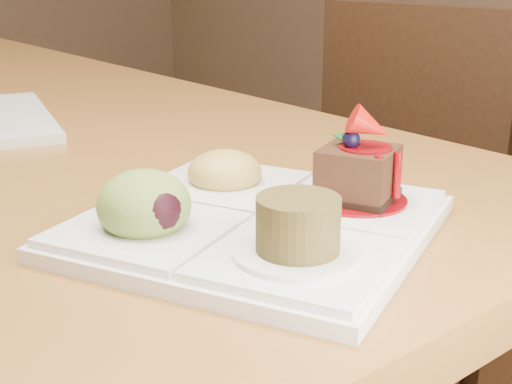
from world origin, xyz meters
TOP-DOWN VIEW (x-y plane):
  - chair_right at (0.74, -0.33)m, footprint 0.43×0.43m
  - sampler_plate at (0.14, -0.71)m, footprint 0.33×0.33m

SIDE VIEW (x-z plane):
  - chair_right at x=0.74m, z-range 0.06..0.93m
  - sampler_plate at x=0.14m, z-range 0.72..0.82m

